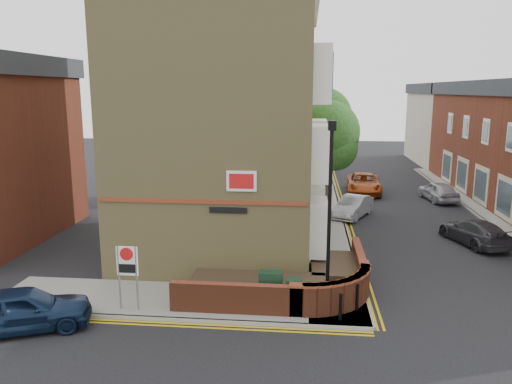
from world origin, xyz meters
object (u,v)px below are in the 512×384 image
object	(u,v)px
zone_sign	(127,266)
silver_car_near	(353,207)
lamppost	(329,216)
navy_hatchback	(22,309)
utility_cabinet_large	(271,289)

from	to	relation	value
zone_sign	silver_car_near	xyz separation A→B (m)	(8.60, 13.78, -1.02)
lamppost	navy_hatchback	size ratio (longest dim) A/B	1.54
lamppost	utility_cabinet_large	distance (m)	3.24
lamppost	silver_car_near	size ratio (longest dim) A/B	1.66
utility_cabinet_large	silver_car_near	distance (m)	13.55
silver_car_near	lamppost	bearing A→B (deg)	-74.17
utility_cabinet_large	navy_hatchback	distance (m)	7.90
lamppost	silver_car_near	bearing A→B (deg)	81.31
utility_cabinet_large	zone_sign	distance (m)	4.86
lamppost	zone_sign	xyz separation A→B (m)	(-6.60, -0.70, -1.70)
lamppost	silver_car_near	distance (m)	13.51
zone_sign	silver_car_near	size ratio (longest dim) A/B	0.58
zone_sign	silver_car_near	distance (m)	16.28
utility_cabinet_large	zone_sign	bearing A→B (deg)	-170.31
navy_hatchback	silver_car_near	world-z (taller)	navy_hatchback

